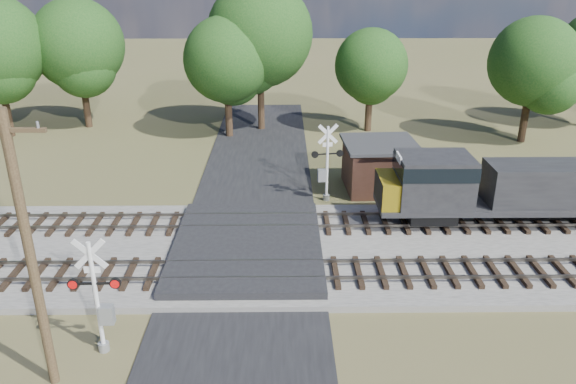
{
  "coord_description": "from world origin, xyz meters",
  "views": [
    {
      "loc": [
        1.68,
        -23.25,
        13.01
      ],
      "look_at": [
        1.96,
        2.0,
        2.54
      ],
      "focal_mm": 35.0,
      "sensor_mm": 36.0,
      "label": 1
    }
  ],
  "objects_px": {
    "crossing_signal_near": "(100,306)",
    "equipment_shed": "(379,165)",
    "crossing_signal_far": "(325,169)",
    "utility_pole": "(29,251)"
  },
  "relations": [
    {
      "from": "crossing_signal_far",
      "to": "utility_pole",
      "type": "xyz_separation_m",
      "value": [
        -10.09,
        -15.17,
        3.02
      ]
    },
    {
      "from": "crossing_signal_near",
      "to": "equipment_shed",
      "type": "distance_m",
      "value": 19.66
    },
    {
      "from": "crossing_signal_near",
      "to": "equipment_shed",
      "type": "bearing_deg",
      "value": 50.4
    },
    {
      "from": "utility_pole",
      "to": "crossing_signal_far",
      "type": "bearing_deg",
      "value": 58.08
    },
    {
      "from": "crossing_signal_far",
      "to": "equipment_shed",
      "type": "relative_size",
      "value": 1.01
    },
    {
      "from": "crossing_signal_near",
      "to": "crossing_signal_far",
      "type": "xyz_separation_m",
      "value": [
        8.82,
        13.59,
        0.03
      ]
    },
    {
      "from": "crossing_signal_far",
      "to": "equipment_shed",
      "type": "distance_m",
      "value": 3.88
    },
    {
      "from": "crossing_signal_near",
      "to": "crossing_signal_far",
      "type": "height_order",
      "value": "crossing_signal_far"
    },
    {
      "from": "crossing_signal_far",
      "to": "equipment_shed",
      "type": "bearing_deg",
      "value": -160.45
    },
    {
      "from": "equipment_shed",
      "to": "utility_pole",
      "type": "bearing_deg",
      "value": -131.31
    }
  ]
}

